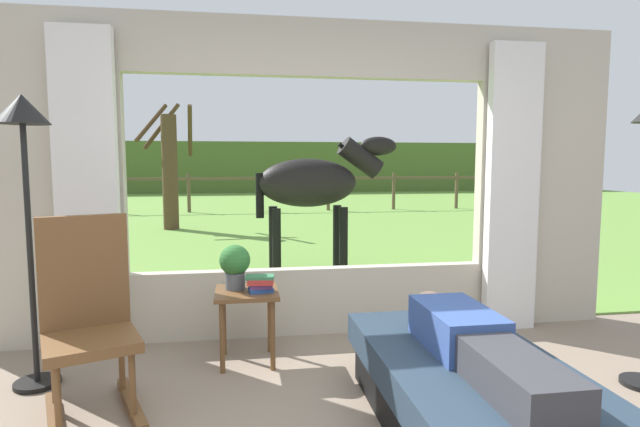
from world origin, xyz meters
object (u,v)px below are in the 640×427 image
Objects in this scene: floor_lamp_left at (24,152)px; horse at (314,184)px; rocking_chair at (88,318)px; potted_plant at (235,264)px; pasture_tree at (170,167)px; reclining_person at (473,341)px; recliner_sofa at (467,395)px; book_stack at (261,283)px; side_table at (247,304)px.

floor_lamp_left is 3.67m from horse.
horse is (1.78, 3.31, 0.61)m from rocking_chair.
potted_plant is 0.12× the size of pasture_tree.
rocking_chair is 8.12m from pasture_tree.
pasture_tree reaches higher than reclining_person.
rocking_chair is at bearing 163.68° from recliner_sofa.
horse is (-0.23, 3.95, 0.63)m from reclining_person.
reclining_person is 2.83m from floor_lamp_left.
reclining_person is at bearing -73.38° from pasture_tree.
pasture_tree reaches higher than floor_lamp_left.
floor_lamp_left is at bearing -169.39° from potted_plant.
rocking_chair is at bearing -152.24° from book_stack.
reclining_person is at bearing -90.10° from recliner_sofa.
rocking_chair is 2.15× the size of side_table.
horse is at bearing 52.56° from floor_lamp_left.
side_table is 0.29× the size of horse.
reclining_person reaches higher than recliner_sofa.
rocking_chair is at bearing -85.84° from pasture_tree.
reclining_person is 1.76m from potted_plant.
horse is at bearing 70.09° from potted_plant.
rocking_chair reaches higher than reclining_person.
horse is at bearing 72.00° from side_table.
floor_lamp_left is 1.01× the size of horse.
recliner_sofa is at bearing -37.20° from rocking_chair.
recliner_sofa is 3.27× the size of side_table.
pasture_tree reaches higher than rocking_chair.
horse is (-0.23, 3.90, 0.94)m from recliner_sofa.
rocking_chair reaches higher than recliner_sofa.
side_table is at bearing -21.43° from horse.
side_table is 1.71m from floor_lamp_left.
potted_plant is at bearing 17.24° from rocking_chair.
rocking_chair is at bearing 162.37° from reclining_person.
floor_lamp_left is (-1.34, -0.18, 1.06)m from side_table.
reclining_person is 9.12m from pasture_tree.
potted_plant is (-0.08, 0.06, 0.28)m from side_table.
recliner_sofa is at bearing -45.80° from potted_plant.
reclining_person is 4.00m from horse.
recliner_sofa is at bearing -47.39° from book_stack.
potted_plant is 0.24m from book_stack.
recliner_sofa is at bearing -0.10° from horse.
rocking_chair is 1.12m from book_stack.
side_table is at bearing 147.58° from book_stack.
pasture_tree reaches higher than recliner_sofa.
potted_plant is at bearing 145.50° from book_stack.
reclining_person is 1.65m from side_table.
floor_lamp_left is at bearing -172.53° from side_table.
horse reaches higher than potted_plant.
rocking_chair is at bearing -42.77° from floor_lamp_left.
pasture_tree reaches higher than potted_plant.
horse reaches higher than recliner_sofa.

